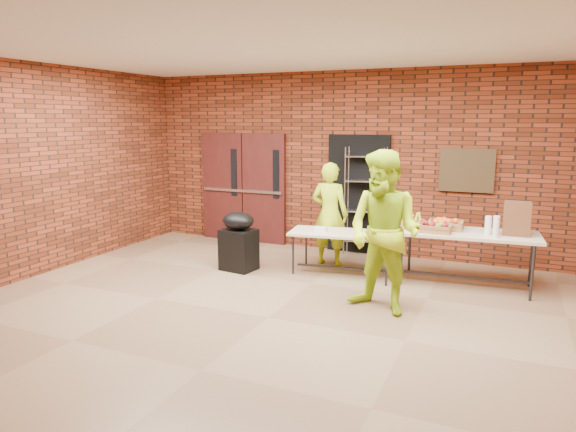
% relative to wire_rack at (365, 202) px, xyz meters
% --- Properties ---
extents(room, '(8.08, 7.08, 3.28)m').
position_rel_wire_rack_xyz_m(room, '(-0.27, -3.32, 0.65)').
color(room, brown).
rests_on(room, ground).
extents(double_doors, '(1.78, 0.12, 2.10)m').
position_rel_wire_rack_xyz_m(double_doors, '(-2.46, 0.12, 0.11)').
color(double_doors, '#441413').
rests_on(double_doors, room).
extents(dark_doorway, '(1.10, 0.06, 2.10)m').
position_rel_wire_rack_xyz_m(dark_doorway, '(-0.17, 0.14, 0.10)').
color(dark_doorway, black).
rests_on(dark_doorway, room).
extents(bronze_plaque, '(0.85, 0.04, 0.70)m').
position_rel_wire_rack_xyz_m(bronze_plaque, '(1.63, 0.13, 0.60)').
color(bronze_plaque, '#3E2E18').
rests_on(bronze_plaque, room).
extents(wire_rack, '(0.73, 0.39, 1.89)m').
position_rel_wire_rack_xyz_m(wire_rack, '(0.00, 0.00, 0.00)').
color(wire_rack, '#B8B6BE').
rests_on(wire_rack, room).
extents(table_left, '(1.71, 0.90, 0.67)m').
position_rel_wire_rack_xyz_m(table_left, '(0.03, -1.28, -0.33)').
color(table_left, beige).
rests_on(table_left, room).
extents(table_right, '(1.98, 0.95, 0.79)m').
position_rel_wire_rack_xyz_m(table_right, '(1.79, -1.08, -0.22)').
color(table_right, beige).
rests_on(table_right, room).
extents(basket_bananas, '(0.44, 0.34, 0.14)m').
position_rel_wire_rack_xyz_m(basket_bananas, '(0.97, -1.10, -0.10)').
color(basket_bananas, '#B07846').
rests_on(basket_bananas, table_right).
extents(basket_oranges, '(0.48, 0.37, 0.15)m').
position_rel_wire_rack_xyz_m(basket_oranges, '(1.48, -0.99, -0.09)').
color(basket_oranges, '#B07846').
rests_on(basket_oranges, table_right).
extents(basket_apples, '(0.46, 0.36, 0.14)m').
position_rel_wire_rack_xyz_m(basket_apples, '(1.36, -1.27, -0.09)').
color(basket_apples, '#B07846').
rests_on(basket_apples, table_right).
extents(muffin_tray, '(0.37, 0.37, 0.09)m').
position_rel_wire_rack_xyz_m(muffin_tray, '(0.73, -1.33, -0.23)').
color(muffin_tray, '#124615').
rests_on(muffin_tray, table_left).
extents(napkin_box, '(0.18, 0.12, 0.06)m').
position_rel_wire_rack_xyz_m(napkin_box, '(-0.32, -1.33, -0.24)').
color(napkin_box, white).
rests_on(napkin_box, table_left).
extents(coffee_dispenser, '(0.35, 0.31, 0.46)m').
position_rel_wire_rack_xyz_m(coffee_dispenser, '(2.41, -1.00, 0.07)').
color(coffee_dispenser, brown).
rests_on(coffee_dispenser, table_right).
extents(cup_stack_front, '(0.09, 0.09, 0.26)m').
position_rel_wire_rack_xyz_m(cup_stack_front, '(2.06, -1.14, -0.03)').
color(cup_stack_front, white).
rests_on(cup_stack_front, table_right).
extents(cup_stack_mid, '(0.07, 0.07, 0.22)m').
position_rel_wire_rack_xyz_m(cup_stack_mid, '(2.16, -1.30, -0.04)').
color(cup_stack_mid, white).
rests_on(cup_stack_mid, table_right).
extents(cup_stack_back, '(0.09, 0.09, 0.26)m').
position_rel_wire_rack_xyz_m(cup_stack_back, '(2.16, -1.11, -0.02)').
color(cup_stack_back, white).
rests_on(cup_stack_back, table_right).
extents(covered_grill, '(0.56, 0.49, 0.93)m').
position_rel_wire_rack_xyz_m(covered_grill, '(-1.57, -1.68, -0.48)').
color(covered_grill, black).
rests_on(covered_grill, room).
extents(volunteer_woman, '(0.63, 0.42, 1.69)m').
position_rel_wire_rack_xyz_m(volunteer_woman, '(-0.36, -0.81, -0.10)').
color(volunteer_woman, '#A9CF17').
rests_on(volunteer_woman, room).
extents(volunteer_man, '(1.17, 1.03, 2.01)m').
position_rel_wire_rack_xyz_m(volunteer_man, '(0.94, -2.55, 0.06)').
color(volunteer_man, '#A9CF17').
rests_on(volunteer_man, room).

